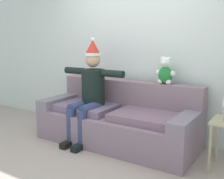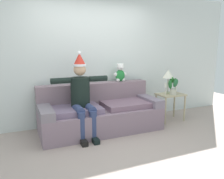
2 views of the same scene
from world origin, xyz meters
The scene contains 6 objects.
ground_plane centered at (0.00, 0.00, 0.00)m, with size 10.00×10.00×0.00m, color #A8958B.
back_wall centered at (0.00, 1.55, 1.35)m, with size 7.00×0.10×2.70m, color silver.
couch centered at (0.00, 1.01, 0.33)m, with size 2.26×0.94×0.87m.
person_seated centered at (-0.39, 0.84, 0.76)m, with size 1.02×0.77×1.50m.
teddy_bear centered at (0.57, 1.30, 1.04)m, with size 0.29×0.17×0.38m.
candle_tall centered at (1.43, 0.89, 0.75)m, with size 0.04×0.04×0.25m.
Camera 1 is at (1.96, -2.26, 1.49)m, focal length 43.94 mm.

